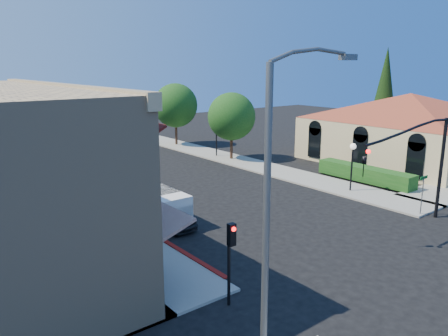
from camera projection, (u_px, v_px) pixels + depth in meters
ground at (382, 261)px, 20.34m from camera, size 120.00×120.00×0.00m
sidewalk_left at (27, 176)px, 35.73m from camera, size 3.50×50.00×0.12m
sidewalk_right at (201, 151)px, 46.26m from camera, size 3.50×50.00×0.12m
curb_red_strip at (166, 244)px, 22.31m from camera, size 0.25×10.00×0.06m
mission_building at (408, 121)px, 41.52m from camera, size 30.12×30.12×6.40m
hedge at (364, 182)px, 34.27m from camera, size 1.40×8.00×1.10m
conifer_far at (385, 89)px, 49.51m from camera, size 3.20×3.20×11.00m
street_tree_a at (232, 116)px, 41.52m from camera, size 4.56×4.56×6.48m
street_tree_b at (176, 105)px, 49.09m from camera, size 4.94×4.94×7.02m
signal_mast_arm at (424, 155)px, 24.08m from camera, size 8.01×0.39×6.00m
secondary_signal at (230, 249)px, 16.08m from camera, size 0.28×0.42×3.32m
cobra_streetlight at (276, 200)px, 12.10m from camera, size 3.60×0.25×9.31m
street_name_sign at (423, 189)px, 26.15m from camera, size 0.80×0.06×2.50m
lamppost_left_near at (135, 199)px, 20.72m from camera, size 0.44×0.44×3.57m
lamppost_left_far at (46, 153)px, 31.44m from camera, size 0.44×0.44×3.57m
lamppost_right_near at (353, 155)px, 30.95m from camera, size 0.44×0.44×3.57m
lamppost_right_far at (216, 130)px, 43.20m from camera, size 0.44×0.44×3.57m
white_van at (159, 204)px, 25.22m from camera, size 1.93×4.32×1.91m
parked_car_a at (168, 215)px, 24.69m from camera, size 1.73×4.06×1.37m
parked_car_b at (153, 201)px, 27.25m from camera, size 1.48×4.03×1.32m
parked_car_c at (83, 167)px, 36.44m from camera, size 1.75×4.27×1.24m
parked_car_d at (62, 169)px, 36.39m from camera, size 1.93×3.87×1.06m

